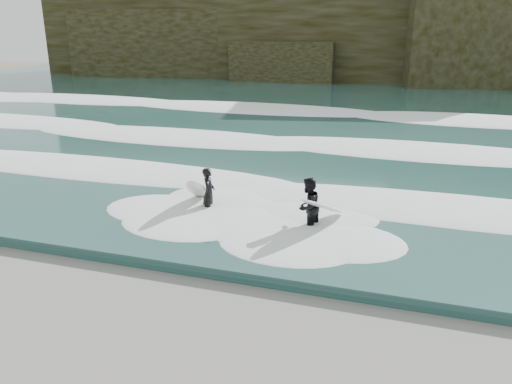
# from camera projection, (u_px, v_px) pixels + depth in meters

# --- Properties ---
(ground) EXTENTS (120.00, 120.00, 0.00)m
(ground) POSITION_uv_depth(u_px,v_px,m) (124.00, 357.00, 8.65)
(ground) COLOR #7F7251
(ground) RESTS_ON ground
(sea) EXTENTS (90.00, 52.00, 0.30)m
(sea) POSITION_uv_depth(u_px,v_px,m) (348.00, 105.00, 34.83)
(sea) COLOR #244C45
(sea) RESTS_ON ground
(headland) EXTENTS (70.00, 9.00, 10.00)m
(headland) POSITION_uv_depth(u_px,v_px,m) (374.00, 30.00, 48.66)
(headland) COLOR black
(headland) RESTS_ON ground
(foam_near) EXTENTS (60.00, 3.20, 0.20)m
(foam_near) POSITION_uv_depth(u_px,v_px,m) (268.00, 185.00, 16.67)
(foam_near) COLOR white
(foam_near) RESTS_ON sea
(foam_mid) EXTENTS (60.00, 4.00, 0.24)m
(foam_mid) POSITION_uv_depth(u_px,v_px,m) (311.00, 140.00, 22.99)
(foam_mid) COLOR white
(foam_mid) RESTS_ON sea
(foam_far) EXTENTS (60.00, 4.80, 0.30)m
(foam_far) POSITION_uv_depth(u_px,v_px,m) (340.00, 110.00, 31.12)
(foam_far) COLOR white
(foam_far) RESTS_ON sea
(surfer_left) EXTENTS (1.17, 1.96, 1.50)m
(surfer_left) POSITION_uv_depth(u_px,v_px,m) (205.00, 191.00, 14.85)
(surfer_left) COLOR black
(surfer_left) RESTS_ON ground
(surfer_right) EXTENTS (1.49, 2.21, 1.63)m
(surfer_right) POSITION_uv_depth(u_px,v_px,m) (311.00, 207.00, 13.41)
(surfer_right) COLOR black
(surfer_right) RESTS_ON ground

